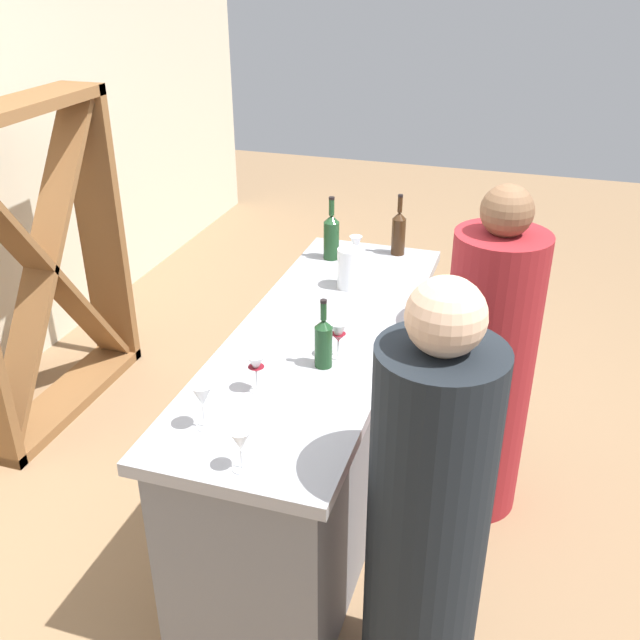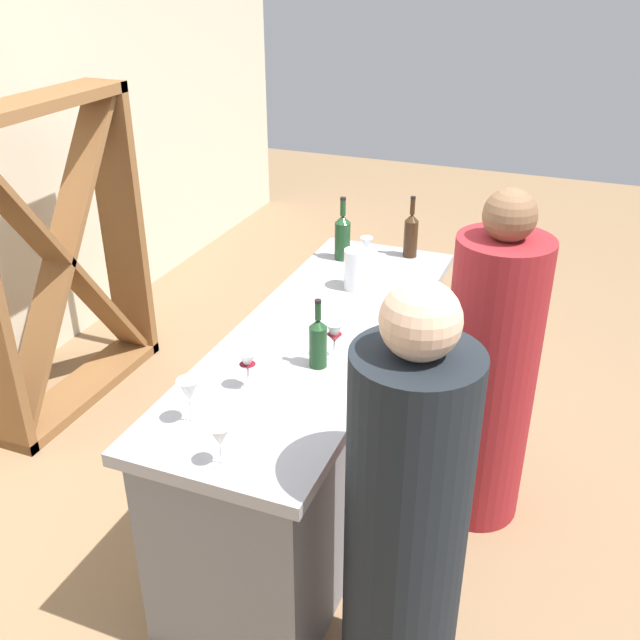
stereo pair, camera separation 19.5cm
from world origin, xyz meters
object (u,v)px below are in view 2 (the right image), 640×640
object	(u,v)px
wine_glass_near_right	(367,245)
wine_bottle_center_amber_brown	(411,234)
wine_glass_near_center	(220,438)
person_left_guest	(489,378)
wine_glass_near_left	(334,335)
wine_glass_far_left	(247,363)
wine_rack	(60,260)
wine_bottle_second_left_olive_green	(343,236)
wine_bottle_leftmost_olive_green	(318,341)
person_center_guest	(405,531)
water_pitcher	(355,269)
wine_glass_far_center	(189,391)

from	to	relation	value
wine_glass_near_right	wine_bottle_center_amber_brown	bearing A→B (deg)	-48.18
wine_glass_near_center	person_left_guest	world-z (taller)	person_left_guest
wine_glass_near_left	wine_glass_far_left	xyz separation A→B (m)	(-0.33, 0.22, 0.01)
wine_rack	wine_bottle_second_left_olive_green	xyz separation A→B (m)	(0.45, -1.47, 0.19)
wine_bottle_leftmost_olive_green	person_center_guest	bearing A→B (deg)	-137.01
wine_rack	wine_bottle_second_left_olive_green	bearing A→B (deg)	-73.04
wine_rack	wine_glass_far_left	bearing A→B (deg)	-118.25
wine_glass_near_left	water_pitcher	bearing A→B (deg)	12.18
wine_bottle_leftmost_olive_green	wine_glass_near_center	size ratio (longest dim) A/B	1.96
wine_rack	wine_glass_near_right	bearing A→B (deg)	-74.45
wine_bottle_second_left_olive_green	person_left_guest	size ratio (longest dim) A/B	0.21
wine_glass_far_left	wine_rack	bearing A→B (deg)	61.75
wine_rack	wine_bottle_leftmost_olive_green	bearing A→B (deg)	-108.93
wine_glass_near_right	wine_glass_far_center	xyz separation A→B (m)	(-1.55, 0.11, 0.03)
wine_glass_near_left	wine_glass_near_right	bearing A→B (deg)	10.98
wine_rack	wine_glass_near_left	xyz separation A→B (m)	(-0.51, -1.78, 0.16)
wine_glass_far_left	person_left_guest	bearing A→B (deg)	-46.44
wine_glass_near_left	wine_glass_far_center	bearing A→B (deg)	153.21
wine_bottle_center_amber_brown	wine_glass_far_left	distance (m)	1.47
wine_bottle_leftmost_olive_green	wine_glass_near_center	xyz separation A→B (m)	(-0.67, 0.06, -0.00)
wine_bottle_second_left_olive_green	wine_rack	bearing A→B (deg)	106.96
wine_bottle_center_amber_brown	wine_glass_near_center	world-z (taller)	wine_bottle_center_amber_brown
wine_bottle_second_left_olive_green	wine_glass_far_center	bearing A→B (deg)	-179.33
wine_bottle_center_amber_brown	person_center_guest	distance (m)	1.86
wine_glass_near_left	wine_glass_near_center	world-z (taller)	wine_glass_near_left
wine_rack	wine_glass_far_left	size ratio (longest dim) A/B	11.36
water_pitcher	wine_bottle_second_left_olive_green	bearing A→B (deg)	29.40
wine_glass_far_center	person_center_guest	distance (m)	0.84
wine_rack	water_pitcher	bearing A→B (deg)	-85.47
wine_rack	wine_glass_near_center	bearing A→B (deg)	-126.95
wine_bottle_leftmost_olive_green	water_pitcher	size ratio (longest dim) A/B	1.46
wine_bottle_second_left_olive_green	person_left_guest	world-z (taller)	person_left_guest
wine_glass_far_left	wine_bottle_center_amber_brown	bearing A→B (deg)	-8.41
wine_glass_near_left	person_center_guest	distance (m)	0.85
wine_glass_near_right	person_left_guest	bearing A→B (deg)	-126.09
wine_bottle_center_amber_brown	wine_glass_far_left	size ratio (longest dim) A/B	2.16
wine_bottle_leftmost_olive_green	water_pitcher	distance (m)	0.74
wine_bottle_center_amber_brown	water_pitcher	distance (m)	0.50
wine_glass_far_left	wine_glass_near_left	bearing A→B (deg)	-33.23
wine_bottle_second_left_olive_green	wine_bottle_center_amber_brown	size ratio (longest dim) A/B	1.02
wine_rack	person_left_guest	size ratio (longest dim) A/B	1.10
wine_glass_near_left	wine_glass_near_right	size ratio (longest dim) A/B	1.10
wine_bottle_second_left_olive_green	wine_glass_near_center	bearing A→B (deg)	-172.56
person_center_guest	wine_glass_far_left	bearing A→B (deg)	-9.55
wine_glass_near_right	wine_glass_far_left	world-z (taller)	wine_glass_far_left
wine_glass_near_right	wine_glass_near_center	bearing A→B (deg)	-176.90
wine_glass_near_center	water_pitcher	distance (m)	1.40
wine_glass_near_left	person_center_guest	world-z (taller)	person_center_guest
wine_rack	wine_glass_near_left	distance (m)	1.86
wine_bottle_second_left_olive_green	wine_glass_near_right	xyz separation A→B (m)	(-0.00, -0.13, -0.03)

